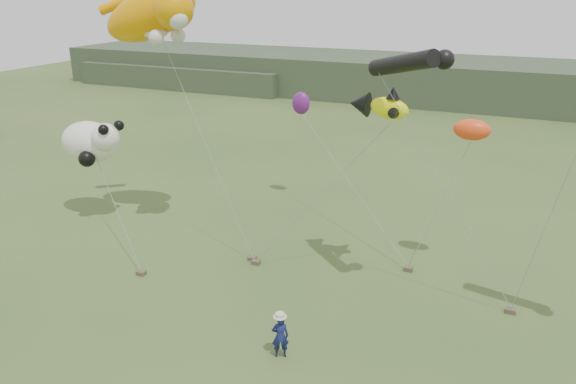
# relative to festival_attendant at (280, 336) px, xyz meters

# --- Properties ---
(ground) EXTENTS (120.00, 120.00, 0.00)m
(ground) POSITION_rel_festival_attendant_xyz_m (-0.70, 0.37, -0.74)
(ground) COLOR #385123
(ground) RESTS_ON ground
(headland) EXTENTS (90.00, 13.00, 4.00)m
(headland) POSITION_rel_festival_attendant_xyz_m (-3.81, 45.05, 1.19)
(headland) COLOR #2D3D28
(headland) RESTS_ON ground
(festival_attendant) EXTENTS (0.64, 0.56, 1.47)m
(festival_attendant) POSITION_rel_festival_attendant_xyz_m (0.00, 0.00, 0.00)
(festival_attendant) COLOR #151B51
(festival_attendant) RESTS_ON ground
(sandbag_anchors) EXTENTS (14.26, 4.96, 0.18)m
(sandbag_anchors) POSITION_rel_festival_attendant_xyz_m (-1.13, 5.25, -0.65)
(sandbag_anchors) COLOR brown
(sandbag_anchors) RESTS_ON ground
(cat_kite) EXTENTS (5.98, 3.25, 3.47)m
(cat_kite) POSITION_rel_festival_attendant_xyz_m (-9.30, 7.51, 9.14)
(cat_kite) COLOR orange
(cat_kite) RESTS_ON ground
(fish_kite) EXTENTS (2.42, 1.63, 1.27)m
(fish_kite) POSITION_rel_festival_attendant_xyz_m (1.01, 6.67, 6.12)
(fish_kite) COLOR #EEF708
(fish_kite) RESTS_ON ground
(tube_kites) EXTENTS (10.34, 2.61, 1.41)m
(tube_kites) POSITION_rel_festival_attendant_xyz_m (5.91, 5.03, 7.81)
(tube_kites) COLOR black
(tube_kites) RESTS_ON ground
(panda_kite) EXTENTS (3.55, 2.29, 2.20)m
(panda_kite) POSITION_rel_festival_attendant_xyz_m (-13.20, 6.90, 3.15)
(panda_kite) COLOR white
(panda_kite) RESTS_ON ground
(misc_kites) EXTENTS (10.21, 5.46, 1.55)m
(misc_kites) POSITION_rel_festival_attendant_xyz_m (0.29, 10.59, 4.86)
(misc_kites) COLOR #F34416
(misc_kites) RESTS_ON ground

